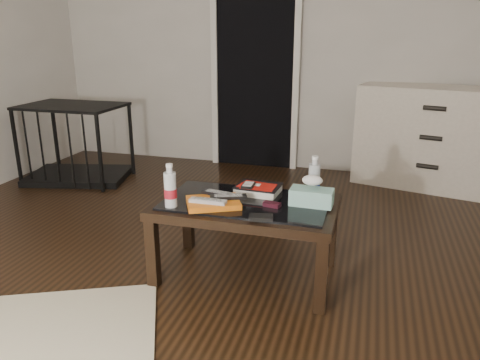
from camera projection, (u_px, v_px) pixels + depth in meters
The scene contains 17 objects.
ground at pixel (215, 287), 2.61m from camera, with size 5.00×5.00×0.00m, color black.
doorway at pixel (255, 66), 4.65m from camera, with size 0.90×0.08×2.07m.
coffee_table at pixel (246, 211), 2.62m from camera, with size 1.00×0.60×0.46m.
dresser at pixel (427, 137), 4.18m from camera, with size 1.29×0.78×0.90m.
pet_crate at pixel (77, 155), 4.43m from camera, with size 1.01×0.79×0.71m.
magazines at pixel (213, 203), 2.53m from camera, with size 0.28×0.21×0.03m, color #CE6313.
remote_silver at pixel (208, 201), 2.48m from camera, with size 0.20×0.05×0.02m, color #A8A8AD.
remote_black_front at pixel (228, 197), 2.54m from camera, with size 0.20×0.05×0.02m, color black.
remote_black_back at pixel (219, 193), 2.59m from camera, with size 0.20×0.05×0.02m, color black.
textbook at pixel (258, 189), 2.72m from camera, with size 0.25×0.20×0.05m, color black.
dvd_mailers at pixel (256, 185), 2.70m from camera, with size 0.19×0.14×0.01m, color #B1130B.
ipod at pixel (248, 185), 2.67m from camera, with size 0.06×0.10×0.02m, color black.
flip_phone at pixel (272, 204), 2.51m from camera, with size 0.09×0.05×0.02m, color black.
wallet at pixel (261, 217), 2.34m from camera, with size 0.12×0.07×0.02m, color black.
water_bottle_left at pixel (170, 185), 2.48m from camera, with size 0.07×0.07×0.24m, color silver.
water_bottle_right at pixel (314, 177), 2.63m from camera, with size 0.07×0.07×0.24m, color #B5BAC0.
tissue_box at pixel (312, 197), 2.53m from camera, with size 0.23×0.12×0.09m, color teal.
Camera 1 is at (0.76, -2.17, 1.37)m, focal length 35.00 mm.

